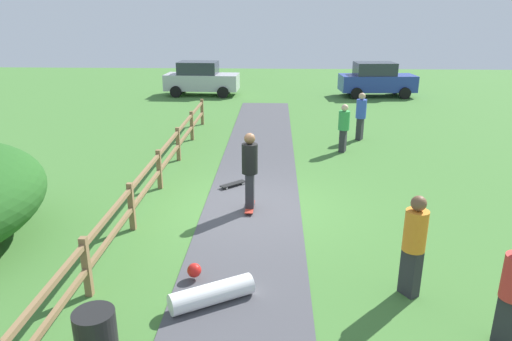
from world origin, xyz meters
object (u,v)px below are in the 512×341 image
Objects in this scene: parked_car_blue at (377,80)px; bystander_blue at (361,114)px; bystander_green at (344,126)px; parked_car_silver at (201,79)px; trash_bin at (97,341)px; skater_riding at (250,168)px; bystander_orange at (414,241)px; skater_fallen at (210,292)px; skateboard_loose at (233,184)px.

bystander_blue is at bearing -104.59° from parked_car_blue.
parked_car_silver is (-6.68, 11.37, 0.05)m from bystander_green.
trash_bin is 22.12m from parked_car_silver.
skater_riding is 17.00m from parked_car_silver.
skater_riding reaches higher than parked_car_silver.
parked_car_blue is at bearing 80.38° from bystander_orange.
skater_fallen is at bearing -110.51° from bystander_green.
trash_bin is 11.66m from bystander_green.
bystander_green is at bearing 69.49° from skater_fallen.
bystander_orange is 21.13m from parked_car_silver.
bystander_blue is at bearing 61.06° from skater_riding.
skateboard_loose is 5.10m from bystander_green.
trash_bin is 0.63× the size of skater_fallen.
trash_bin is 5.12m from bystander_orange.
skater_riding is 1.08× the size of bystander_blue.
skater_riding reaches higher than trash_bin.
bystander_blue is (4.35, 5.27, 0.90)m from skateboard_loose.
bystander_blue is (0.86, 1.65, 0.07)m from bystander_green.
skater_riding reaches higher than bystander_green.
bystander_blue is at bearing 62.50° from bystander_green.
skateboard_loose is 0.40× the size of bystander_blue.
skater_fallen is at bearing -96.70° from skater_riding.
parked_car_blue is (6.88, 14.98, 0.87)m from skateboard_loose.
bystander_blue is at bearing 65.72° from trash_bin.
skater_riding is at bearing 72.12° from trash_bin.
bystander_green is 0.39× the size of parked_car_silver.
trash_bin is 7.15m from skateboard_loose.
skater_fallen is at bearing -108.35° from parked_car_blue.
parked_car_blue is (6.32, 16.58, -0.15)m from skater_riding.
bystander_orange reaches higher than trash_bin.
bystander_green is (4.69, 10.66, 0.46)m from trash_bin.
skater_fallen is 0.33× the size of parked_car_blue.
parked_car_silver reaches higher than skateboard_loose.
skateboard_loose is (-0.10, 5.44, -0.11)m from skater_fallen.
bystander_green is 0.93× the size of bystander_blue.
parked_car_blue is at bearing 71.65° from skater_fallen.
parked_car_blue is at bearing 69.85° from trash_bin.
skateboard_loose is (-0.55, 1.60, -1.02)m from skater_riding.
trash_bin is at bearing -84.84° from parked_car_silver.
skater_fallen is 20.71m from parked_car_silver.
skater_riding is at bearing -70.88° from skateboard_loose.
bystander_blue is (3.80, 6.86, -0.12)m from skater_riding.
bystander_orange is at bearing 22.93° from trash_bin.
skateboard_loose is at bearing 109.12° from skater_riding.
bystander_green is 0.39× the size of parked_car_blue.
parked_car_blue reaches higher than skateboard_loose.
bystander_orange is (2.93, -3.46, -0.10)m from skater_riding.
bystander_blue is 0.42× the size of parked_car_silver.
bystander_green is 1.86m from bystander_blue.
bystander_green reaches higher than trash_bin.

